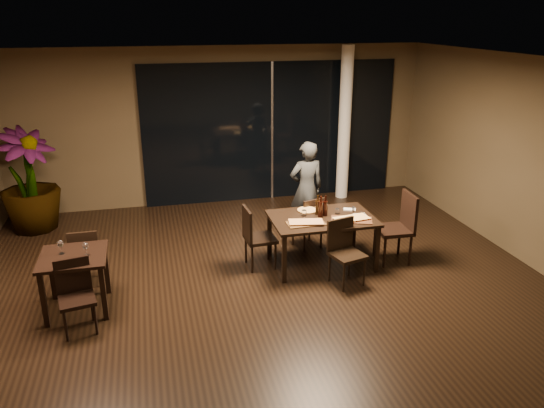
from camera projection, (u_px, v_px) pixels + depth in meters
The scene contains 30 objects.
ground at pixel (268, 298), 7.02m from camera, with size 8.00×8.00×0.00m, color black.
wall_back at pixel (220, 126), 10.22m from camera, with size 8.00×0.10×3.00m, color #483B26.
ceiling at pixel (268, 63), 6.00m from camera, with size 8.00×8.00×0.04m, color silver.
window_panel at pixel (272, 132), 10.40m from camera, with size 5.00×0.06×2.70m, color black.
column at pixel (345, 124), 10.38m from camera, with size 0.24×0.24×3.00m, color white.
main_table at pixel (322, 222), 7.75m from camera, with size 1.50×1.00×0.75m.
side_table at pixel (74, 264), 6.56m from camera, with size 0.80×0.80×0.75m.
chair_main_far at pixel (310, 220), 8.35m from camera, with size 0.50×0.50×0.86m.
chair_main_near at pixel (344, 248), 7.29m from camera, with size 0.51×0.51×0.90m.
chair_main_left at pixel (255, 234), 7.71m from camera, with size 0.46×0.46×0.93m.
chair_main_right at pixel (400, 224), 7.89m from camera, with size 0.52×0.52×1.06m.
chair_side_far at pixel (85, 254), 7.19m from camera, with size 0.39×0.39×0.84m.
chair_side_near at pixel (75, 291), 6.20m from camera, with size 0.47×0.47×0.87m.
diner at pixel (306, 188), 8.82m from camera, with size 0.54×0.36×1.60m, color #2B2E30.
potted_plant at pixel (29, 180), 8.95m from camera, with size 0.97×0.97×1.77m, color #194918.
pizza_board_left at pixel (306, 223), 7.47m from camera, with size 0.54×0.27×0.01m, color #482F17.
pizza_board_right at pixel (352, 220), 7.60m from camera, with size 0.58×0.29×0.01m, color #432515.
oblong_pizza_left at pixel (306, 222), 7.47m from camera, with size 0.46×0.21×0.02m, color maroon, non-canonical shape.
oblong_pizza_right at pixel (352, 219), 7.60m from camera, with size 0.49×0.22×0.02m, color maroon, non-canonical shape.
round_pizza at pixel (307, 210), 7.97m from camera, with size 0.29×0.29×0.01m, color #AD3A13.
bottle_a at pixel (321, 207), 7.67m from camera, with size 0.07×0.07×0.32m, color black, non-canonical shape.
bottle_b at pixel (325, 206), 7.73m from camera, with size 0.07×0.07×0.31m, color black, non-canonical shape.
bottle_c at pixel (318, 205), 7.78m from camera, with size 0.06×0.06×0.29m, color black, non-canonical shape.
tumbler_left at pixel (304, 213), 7.76m from camera, with size 0.07×0.07×0.09m, color white.
tumbler_right at pixel (337, 211), 7.84m from camera, with size 0.07×0.07×0.08m, color white.
napkin_near at pixel (360, 215), 7.79m from camera, with size 0.18×0.10×0.01m, color silver.
napkin_far at pixel (350, 209), 8.00m from camera, with size 0.18×0.10×0.01m, color white.
wine_glass_a at pixel (61, 247), 6.53m from camera, with size 0.07×0.07×0.17m, color white, non-canonical shape.
wine_glass_b at pixel (86, 249), 6.48m from camera, with size 0.07×0.07×0.16m, color white, non-canonical shape.
side_napkin at pixel (77, 262), 6.32m from camera, with size 0.18×0.11×0.01m, color silver.
Camera 1 is at (-1.40, -6.02, 3.56)m, focal length 35.00 mm.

